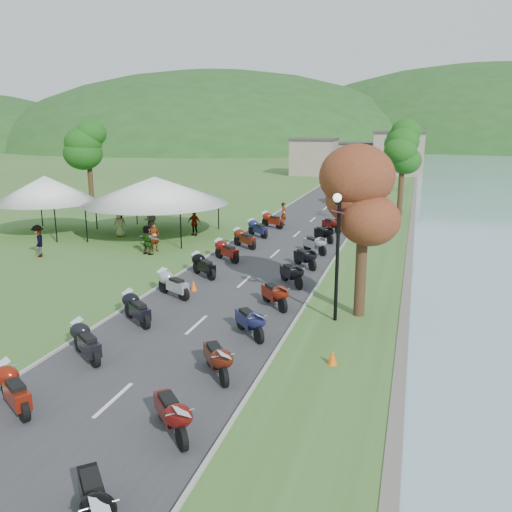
% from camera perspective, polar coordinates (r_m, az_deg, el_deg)
% --- Properties ---
extents(road, '(7.00, 120.00, 0.02)m').
position_cam_1_polar(road, '(43.33, 6.00, 3.83)').
color(road, '#38383A').
rests_on(road, ground).
extents(hills_backdrop, '(360.00, 120.00, 76.00)m').
position_cam_1_polar(hills_backdrop, '(202.26, 14.55, 11.33)').
color(hills_backdrop, '#285621').
rests_on(hills_backdrop, ground).
extents(far_building, '(18.00, 16.00, 5.00)m').
position_cam_1_polar(far_building, '(87.66, 10.25, 10.39)').
color(far_building, gray).
rests_on(far_building, ground).
extents(moto_row_left, '(2.60, 42.85, 1.10)m').
position_cam_1_polar(moto_row_left, '(21.32, -12.40, -5.55)').
color(moto_row_left, '#331411').
rests_on(moto_row_left, ground).
extents(moto_row_right, '(2.60, 32.19, 1.10)m').
position_cam_1_polar(moto_row_right, '(24.19, 2.73, -2.89)').
color(moto_row_right, '#331411').
rests_on(moto_row_right, ground).
extents(vendor_tent_main, '(6.59, 6.59, 4.00)m').
position_cam_1_polar(vendor_tent_main, '(37.44, -10.51, 5.17)').
color(vendor_tent_main, white).
rests_on(vendor_tent_main, ground).
extents(vendor_tent_side, '(4.65, 4.65, 4.00)m').
position_cam_1_polar(vendor_tent_side, '(40.11, -21.16, 5.04)').
color(vendor_tent_side, white).
rests_on(vendor_tent_side, ground).
extents(tree_lakeside, '(2.72, 2.72, 7.56)m').
position_cam_1_polar(tree_lakeside, '(21.26, 11.21, 3.47)').
color(tree_lakeside, '#1E5F17').
rests_on(tree_lakeside, ground).
extents(pedestrian_a, '(0.74, 0.79, 1.76)m').
position_cam_1_polar(pedestrian_a, '(33.01, -10.57, 0.47)').
color(pedestrian_a, slate).
rests_on(pedestrian_a, ground).
extents(pedestrian_b, '(1.03, 0.75, 1.90)m').
position_cam_1_polar(pedestrian_b, '(38.25, -10.96, 2.29)').
color(pedestrian_b, slate).
rests_on(pedestrian_b, ground).
extents(pedestrian_c, '(1.05, 1.28, 1.85)m').
position_cam_1_polar(pedestrian_c, '(33.59, -21.80, -0.07)').
color(pedestrian_c, slate).
rests_on(pedestrian_c, ground).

